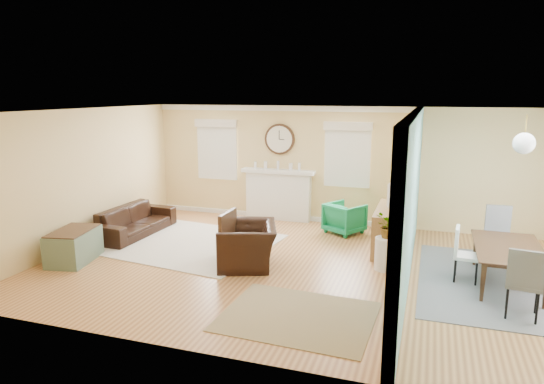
# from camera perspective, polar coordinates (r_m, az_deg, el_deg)

# --- Properties ---
(floor) EXTENTS (9.00, 9.00, 0.00)m
(floor) POSITION_cam_1_polar(r_m,az_deg,el_deg) (8.24, 4.69, -8.96)
(floor) COLOR #9E5F34
(floor) RESTS_ON ground
(wall_back) EXTENTS (9.00, 0.02, 2.60)m
(wall_back) POSITION_cam_1_polar(r_m,az_deg,el_deg) (10.77, 8.60, 3.03)
(wall_back) COLOR #DEC079
(wall_back) RESTS_ON ground
(wall_front) EXTENTS (9.00, 0.02, 2.60)m
(wall_front) POSITION_cam_1_polar(r_m,az_deg,el_deg) (5.10, -3.14, -6.66)
(wall_front) COLOR #DEC079
(wall_front) RESTS_ON ground
(wall_left) EXTENTS (0.02, 6.00, 2.60)m
(wall_left) POSITION_cam_1_polar(r_m,az_deg,el_deg) (9.92, -21.34, 1.60)
(wall_left) COLOR #DEC079
(wall_left) RESTS_ON ground
(ceiling) EXTENTS (9.00, 6.00, 0.02)m
(ceiling) POSITION_cam_1_polar(r_m,az_deg,el_deg) (7.72, 5.01, 9.41)
(ceiling) COLOR white
(ceiling) RESTS_ON wall_back
(partition) EXTENTS (0.17, 6.00, 2.60)m
(partition) POSITION_cam_1_polar(r_m,az_deg,el_deg) (7.94, 16.00, 0.02)
(partition) COLOR #DEC079
(partition) RESTS_ON ground
(fireplace) EXTENTS (1.70, 0.30, 1.17)m
(fireplace) POSITION_cam_1_polar(r_m,az_deg,el_deg) (11.13, 0.75, -0.24)
(fireplace) COLOR white
(fireplace) RESTS_ON ground
(wall_clock) EXTENTS (0.70, 0.07, 0.70)m
(wall_clock) POSITION_cam_1_polar(r_m,az_deg,el_deg) (11.02, 0.91, 6.24)
(wall_clock) COLOR #482C1C
(wall_clock) RESTS_ON wall_back
(window_left) EXTENTS (1.05, 0.13, 1.42)m
(window_left) POSITION_cam_1_polar(r_m,az_deg,el_deg) (11.58, -6.49, 5.48)
(window_left) COLOR white
(window_left) RESTS_ON wall_back
(window_right) EXTENTS (1.05, 0.13, 1.42)m
(window_right) POSITION_cam_1_polar(r_m,az_deg,el_deg) (10.67, 8.88, 4.88)
(window_right) COLOR white
(window_right) RESTS_ON wall_back
(pendant) EXTENTS (0.30, 0.30, 0.55)m
(pendant) POSITION_cam_1_polar(r_m,az_deg,el_deg) (7.63, 27.53, 5.10)
(pendant) COLOR gold
(pendant) RESTS_ON ceiling
(rug_cream) EXTENTS (3.36, 3.01, 0.02)m
(rug_cream) POSITION_cam_1_polar(r_m,az_deg,el_deg) (9.62, -9.64, -5.98)
(rug_cream) COLOR white
(rug_cream) RESTS_ON floor
(rug_jute) EXTENTS (2.03, 1.68, 0.01)m
(rug_jute) POSITION_cam_1_polar(r_m,az_deg,el_deg) (6.60, 3.06, -14.38)
(rug_jute) COLOR #968363
(rug_jute) RESTS_ON floor
(rug_grey) EXTENTS (2.60, 3.25, 0.01)m
(rug_grey) POSITION_cam_1_polar(r_m,az_deg,el_deg) (8.37, 25.95, -9.79)
(rug_grey) COLOR slate
(rug_grey) RESTS_ON floor
(sofa) EXTENTS (0.84, 2.03, 0.59)m
(sofa) POSITION_cam_1_polar(r_m,az_deg,el_deg) (10.41, -15.88, -3.27)
(sofa) COLOR black
(sofa) RESTS_ON floor
(eames_chair) EXTENTS (1.29, 1.38, 0.72)m
(eames_chair) POSITION_cam_1_polar(r_m,az_deg,el_deg) (8.27, -2.95, -6.23)
(eames_chair) COLOR black
(eames_chair) RESTS_ON floor
(green_chair) EXTENTS (0.95, 0.95, 0.64)m
(green_chair) POSITION_cam_1_polar(r_m,az_deg,el_deg) (10.23, 8.54, -3.05)
(green_chair) COLOR #0E8348
(green_chair) RESTS_ON floor
(trunk) EXTENTS (0.78, 1.08, 0.57)m
(trunk) POSITION_cam_1_polar(r_m,az_deg,el_deg) (9.13, -22.28, -5.87)
(trunk) COLOR slate
(trunk) RESTS_ON floor
(credenza) EXTENTS (0.53, 1.55, 0.80)m
(credenza) POSITION_cam_1_polar(r_m,az_deg,el_deg) (9.29, 13.69, -4.27)
(credenza) COLOR #987549
(credenza) RESTS_ON floor
(tv) EXTENTS (0.26, 1.09, 0.62)m
(tv) POSITION_cam_1_polar(r_m,az_deg,el_deg) (9.12, 13.80, 0.03)
(tv) COLOR black
(tv) RESTS_ON credenza
(garden_stool) EXTENTS (0.37, 0.37, 0.55)m
(garden_stool) POSITION_cam_1_polar(r_m,az_deg,el_deg) (8.30, 13.26, -7.10)
(garden_stool) COLOR white
(garden_stool) RESTS_ON floor
(potted_plant) EXTENTS (0.42, 0.45, 0.40)m
(potted_plant) POSITION_cam_1_polar(r_m,az_deg,el_deg) (8.16, 13.41, -3.94)
(potted_plant) COLOR #337F33
(potted_plant) RESTS_ON garden_stool
(dining_table) EXTENTS (0.98, 1.74, 0.61)m
(dining_table) POSITION_cam_1_polar(r_m,az_deg,el_deg) (8.27, 26.13, -7.86)
(dining_table) COLOR #482C1C
(dining_table) RESTS_ON floor
(dining_chair_n) EXTENTS (0.44, 0.44, 0.95)m
(dining_chair_n) POSITION_cam_1_polar(r_m,az_deg,el_deg) (9.31, 25.16, -4.02)
(dining_chair_n) COLOR slate
(dining_chair_n) RESTS_ON floor
(dining_chair_s) EXTENTS (0.49, 0.49, 0.97)m
(dining_chair_s) POSITION_cam_1_polar(r_m,az_deg,el_deg) (7.15, 27.58, -8.75)
(dining_chair_s) COLOR slate
(dining_chair_s) RESTS_ON floor
(dining_chair_w) EXTENTS (0.41, 0.41, 0.86)m
(dining_chair_w) POSITION_cam_1_polar(r_m,az_deg,el_deg) (8.11, 22.00, -6.39)
(dining_chair_w) COLOR white
(dining_chair_w) RESTS_ON floor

